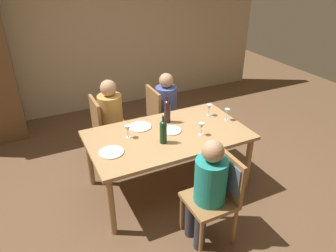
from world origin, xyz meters
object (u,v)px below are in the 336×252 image
at_px(chair_near, 221,186).
at_px(chair_far_left, 105,125).
at_px(person_woman_host, 168,105).
at_px(wine_glass_near_right, 209,108).
at_px(dinner_plate_guest_right, 111,152).
at_px(chair_far_right, 161,113).
at_px(wine_glass_centre, 201,126).
at_px(wine_bottle_tall_green, 167,111).
at_px(wine_bottle_dark_red, 163,131).
at_px(dining_table, 168,140).
at_px(person_man_bearded, 208,186).
at_px(wine_glass_far, 128,129).
at_px(dinner_plate_host, 171,130).
at_px(dinner_plate_guest_left, 140,127).
at_px(person_man_guest, 113,115).
at_px(wine_glass_near_left, 227,112).

distance_m(chair_near, chair_far_left, 1.90).
relative_size(chair_far_left, person_woman_host, 0.82).
xyz_separation_m(wine_glass_near_right, dinner_plate_guest_right, (-1.37, -0.30, -0.10)).
bearing_deg(chair_far_right, wine_glass_centre, 0.24).
bearing_deg(wine_bottle_tall_green, chair_far_right, 72.23).
relative_size(wine_bottle_dark_red, wine_glass_near_right, 2.16).
distance_m(dining_table, person_man_bearded, 0.90).
distance_m(wine_glass_far, dinner_plate_guest_right, 0.36).
distance_m(dining_table, chair_far_right, 0.96).
distance_m(wine_glass_centre, wine_glass_far, 0.82).
height_order(wine_glass_centre, dinner_plate_guest_right, wine_glass_centre).
relative_size(dinner_plate_host, dinner_plate_guest_left, 0.88).
relative_size(wine_glass_centre, dinner_plate_guest_left, 0.56).
relative_size(chair_far_right, wine_glass_far, 6.17).
bearing_deg(wine_glass_near_right, dinner_plate_host, -165.46).
distance_m(person_man_guest, wine_bottle_tall_green, 0.84).
height_order(chair_near, chair_far_left, same).
relative_size(chair_near, dinner_plate_host, 3.93).
bearing_deg(person_man_guest, dinner_plate_guest_right, -17.45).
bearing_deg(chair_near, chair_far_left, 19.06).
relative_size(chair_near, dinner_plate_guest_left, 3.44).
distance_m(chair_near, dinner_plate_guest_right, 1.15).
distance_m(wine_bottle_dark_red, wine_glass_near_right, 0.88).
bearing_deg(dinner_plate_guest_right, chair_far_right, 44.44).
bearing_deg(wine_glass_centre, dinner_plate_guest_right, 175.49).
height_order(wine_glass_far, dinner_plate_guest_left, wine_glass_far).
distance_m(wine_glass_near_left, wine_glass_near_right, 0.24).
distance_m(wine_bottle_tall_green, wine_bottle_dark_red, 0.48).
height_order(wine_glass_centre, dinner_plate_guest_left, wine_glass_centre).
bearing_deg(wine_glass_near_right, wine_glass_near_left, -57.97).
bearing_deg(person_man_guest, wine_bottle_tall_green, 38.30).
distance_m(chair_near, dinner_plate_guest_left, 1.24).
bearing_deg(dinner_plate_host, dinner_plate_guest_left, 140.24).
height_order(chair_far_right, person_woman_host, person_woman_host).
relative_size(chair_far_right, wine_glass_near_left, 6.17).
relative_size(person_woman_host, dinner_plate_guest_right, 4.38).
xyz_separation_m(person_man_guest, wine_glass_far, (-0.05, -0.78, 0.18)).
bearing_deg(dinner_plate_guest_right, wine_bottle_tall_green, 24.09).
relative_size(person_man_guest, wine_glass_near_left, 7.75).
xyz_separation_m(person_woman_host, wine_bottle_dark_red, (-0.56, -1.05, 0.23)).
relative_size(chair_far_left, dinner_plate_guest_right, 3.59).
relative_size(wine_bottle_tall_green, wine_glass_near_right, 2.30).
xyz_separation_m(dining_table, wine_bottle_tall_green, (0.12, 0.26, 0.23)).
height_order(wine_bottle_tall_green, dinner_plate_host, wine_bottle_tall_green).
bearing_deg(dinner_plate_guest_right, wine_glass_near_right, 12.49).
height_order(dining_table, wine_bottle_tall_green, wine_bottle_tall_green).
xyz_separation_m(dining_table, dinner_plate_host, (0.06, 0.04, 0.08)).
relative_size(person_man_guest, dinner_plate_guest_right, 4.51).
bearing_deg(dinner_plate_guest_left, chair_far_right, 47.96).
height_order(chair_far_left, person_woman_host, person_woman_host).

